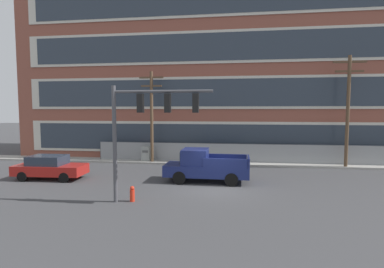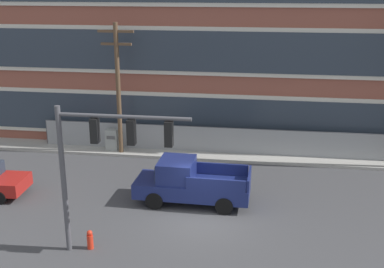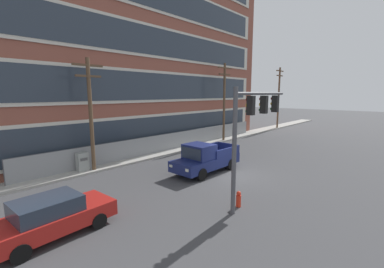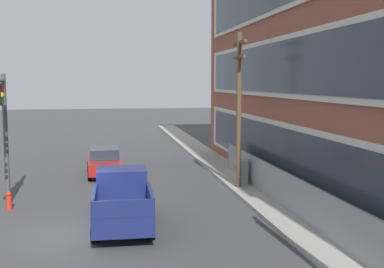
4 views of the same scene
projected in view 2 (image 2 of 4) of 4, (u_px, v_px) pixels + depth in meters
The scene contains 8 objects.
ground_plane at pixel (201, 221), 20.77m from camera, with size 160.00×160.00×0.00m, color #424244.
sidewalk_building_side at pixel (219, 155), 28.51m from camera, with size 80.00×1.98×0.16m, color #9E9B93.
chain_link_fence at pixel (266, 143), 28.11m from camera, with size 27.19×0.06×1.72m.
traffic_signal_mast at pixel (102, 150), 17.11m from camera, with size 4.89×0.43×5.72m.
pickup_truck_navy at pixel (190, 183), 22.29m from camera, with size 5.39×2.21×2.08m.
utility_pole_near_corner at pixel (118, 84), 27.56m from camera, with size 2.07×0.26×7.76m.
electrical_cabinet at pixel (112, 141), 29.04m from camera, with size 0.72×0.54×1.42m.
fire_hydrant at pixel (90, 240), 18.53m from camera, with size 0.24×0.24×0.78m.
Camera 2 is at (2.39, -18.52, 9.85)m, focal length 45.00 mm.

